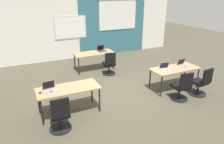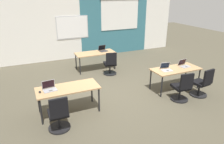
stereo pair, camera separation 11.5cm
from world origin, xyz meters
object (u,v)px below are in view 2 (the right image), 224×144
object	(u,v)px
desk_near_left	(68,90)
laptop_near_right_inner	(166,69)
mouse_near_left_end	(40,92)
chair_near_left_end	(59,116)
laptop_near_left_end	(49,88)
chair_near_right_inner	(182,89)
desk_far_center	(95,54)
chair_near_right_end	(202,85)
laptop_near_right_end	(184,65)
desk_near_right	(176,70)
chair_far_right	(110,65)
laptop_far_right	(103,50)

from	to	relation	value
desk_near_left	laptop_near_right_inner	size ratio (longest dim) A/B	4.35
mouse_near_left_end	desk_near_left	bearing A→B (deg)	0.42
mouse_near_left_end	chair_near_left_end	xyz separation A→B (m)	(0.30, -0.70, -0.36)
laptop_near_left_end	chair_near_right_inner	bearing A→B (deg)	-19.07
desk_far_center	chair_near_right_end	xyz separation A→B (m)	(2.17, -3.54, -0.28)
mouse_near_left_end	laptop_near_right_inner	bearing A→B (deg)	0.28
laptop_near_right_inner	chair_near_left_end	size ratio (longest dim) A/B	0.40
laptop_near_right_end	chair_near_right_end	xyz separation A→B (m)	(0.04, -0.80, -0.39)
desk_near_right	mouse_near_left_end	size ratio (longest dim) A/B	15.31
desk_near_left	mouse_near_left_end	world-z (taller)	mouse_near_left_end
desk_far_center	laptop_near_right_end	world-z (taller)	laptop_near_right_end
desk_far_center	laptop_near_right_end	xyz separation A→B (m)	(2.13, -2.74, 0.11)
desk_near_left	chair_far_right	world-z (taller)	chair_far_right
laptop_near_right_inner	laptop_near_left_end	distance (m)	3.57
chair_near_right_end	mouse_near_left_end	world-z (taller)	chair_near_right_end
desk_near_right	chair_near_right_end	world-z (taller)	chair_near_right_end
chair_near_left_end	chair_far_right	bearing A→B (deg)	-131.34
desk_far_center	desk_near_left	bearing A→B (deg)	-122.01
laptop_near_right_end	laptop_near_left_end	size ratio (longest dim) A/B	1.00
desk_near_left	laptop_near_right_inner	world-z (taller)	laptop_near_right_inner
desk_far_center	chair_far_right	size ratio (longest dim) A/B	1.74
desk_near_right	laptop_near_right_end	distance (m)	0.40
desk_near_left	laptop_far_right	distance (m)	3.59
chair_near_right_inner	chair_far_right	size ratio (longest dim) A/B	1.00
desk_near_right	laptop_near_right_inner	distance (m)	0.39
laptop_far_right	chair_far_right	bearing A→B (deg)	-101.53
laptop_near_right_end	laptop_far_right	distance (m)	3.33
desk_far_center	laptop_near_right_end	size ratio (longest dim) A/B	4.47
chair_near_left_end	laptop_far_right	size ratio (longest dim) A/B	2.50
desk_near_right	chair_near_right_inner	bearing A→B (deg)	-115.23
desk_near_left	chair_far_right	distance (m)	2.93
desk_far_center	laptop_near_left_end	xyz separation A→B (m)	(-2.20, -2.75, 0.11)
laptop_near_left_end	laptop_far_right	size ratio (longest dim) A/B	0.98
desk_far_center	chair_near_left_end	bearing A→B (deg)	-121.47
laptop_near_left_end	chair_far_right	distance (m)	3.24
chair_far_right	chair_near_left_end	bearing A→B (deg)	58.20
chair_near_right_end	desk_near_left	bearing A→B (deg)	-17.47
desk_near_left	chair_near_right_inner	xyz separation A→B (m)	(3.16, -0.73, -0.28)
mouse_near_left_end	laptop_near_left_end	bearing A→B (deg)	13.60
chair_near_right_end	chair_near_left_end	world-z (taller)	same
chair_near_right_inner	chair_near_left_end	size ratio (longest dim) A/B	1.00
mouse_near_left_end	chair_near_left_end	bearing A→B (deg)	-66.73
laptop_far_right	laptop_near_right_inner	bearing A→B (deg)	-79.41
laptop_near_left_end	mouse_near_left_end	size ratio (longest dim) A/B	3.44
desk_near_left	chair_near_right_end	size ratio (longest dim) A/B	1.74
chair_near_right_inner	chair_near_left_end	distance (m)	3.55
desk_near_right	chair_near_right_inner	distance (m)	0.85
desk_near_right	chair_near_right_inner	size ratio (longest dim) A/B	1.74
laptop_near_right_end	laptop_near_left_end	world-z (taller)	laptop_near_left_end
desk_near_left	chair_near_right_inner	distance (m)	3.25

